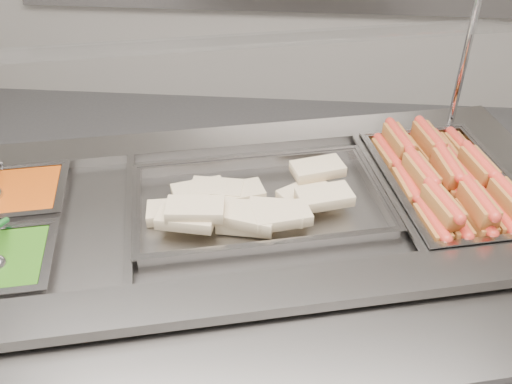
# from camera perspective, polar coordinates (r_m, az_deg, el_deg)

# --- Properties ---
(steam_counter) EXTENTS (1.87, 1.17, 0.83)m
(steam_counter) POSITION_cam_1_polar(r_m,az_deg,el_deg) (1.76, -1.52, -11.73)
(steam_counter) COLOR slate
(steam_counter) RESTS_ON ground
(tray_rail) EXTENTS (1.67, 0.72, 0.05)m
(tray_rail) POSITION_cam_1_polar(r_m,az_deg,el_deg) (1.17, 1.59, -16.49)
(tray_rail) COLOR gray
(tray_rail) RESTS_ON steam_counter
(sneeze_guard) EXTENTS (1.55, 0.63, 0.41)m
(sneeze_guard) POSITION_cam_1_polar(r_m,az_deg,el_deg) (1.49, -3.13, 14.37)
(sneeze_guard) COLOR #BAB9BE
(sneeze_guard) RESTS_ON steam_counter
(pan_hotdogs) EXTENTS (0.43, 0.57, 0.09)m
(pan_hotdogs) POSITION_cam_1_polar(r_m,az_deg,el_deg) (1.66, 18.45, 0.11)
(pan_hotdogs) COLOR gray
(pan_hotdogs) RESTS_ON steam_counter
(pan_wraps) EXTENTS (0.70, 0.51, 0.06)m
(pan_wraps) POSITION_cam_1_polar(r_m,az_deg,el_deg) (1.50, 0.35, -1.37)
(pan_wraps) COLOR gray
(pan_wraps) RESTS_ON steam_counter
(pan_beans) EXTENTS (0.32, 0.28, 0.09)m
(pan_beans) POSITION_cam_1_polar(r_m,az_deg,el_deg) (1.66, -23.28, -1.04)
(pan_beans) COLOR gray
(pan_beans) RESTS_ON steam_counter
(hotdogs_in_buns) EXTENTS (0.39, 0.53, 0.11)m
(hotdogs_in_buns) POSITION_cam_1_polar(r_m,az_deg,el_deg) (1.63, 18.69, 1.27)
(hotdogs_in_buns) COLOR brown
(hotdogs_in_buns) RESTS_ON pan_hotdogs
(tortilla_wraps) EXTENTS (0.53, 0.35, 0.08)m
(tortilla_wraps) POSITION_cam_1_polar(r_m,az_deg,el_deg) (1.45, -0.99, -1.23)
(tortilla_wraps) COLOR #D0B68B
(tortilla_wraps) RESTS_ON pan_wraps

